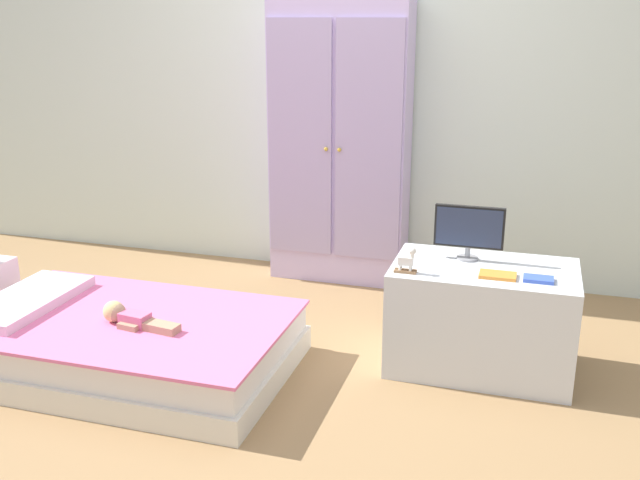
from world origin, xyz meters
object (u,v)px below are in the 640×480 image
Objects in this scene: bed at (129,344)px; tv_monitor at (469,229)px; book_blue at (538,279)px; wardrobe at (339,145)px; doll at (127,316)px; book_orange at (498,275)px; tv_stand at (481,318)px; rocking_horse_toy at (408,261)px.

tv_monitor is at bearing 21.56° from bed.
wardrobe is at bearing 137.37° from book_blue.
tv_monitor reaches higher than doll.
doll is 1.61m from tv_monitor.
book_orange is at bearing 15.36° from doll.
book_orange is (0.06, -0.11, 0.26)m from tv_stand.
doll is 3.10× the size of book_blue.
tv_monitor is (0.87, -0.89, -0.20)m from wardrobe.
tv_monitor is 2.67× the size of rocking_horse_toy.
wardrobe reaches higher than book_orange.
book_orange reaches higher than doll.
wardrobe reaches higher than doll.
doll is 1.82m from book_blue.
doll is 2.48× the size of book_orange.
tv_monitor reaches higher than rocking_horse_toy.
bed is 1.75m from wardrobe.
rocking_horse_toy is 0.56m from book_blue.
tv_stand is at bearing -45.68° from wardrobe.
book_blue reaches higher than book_orange.
book_orange is 1.25× the size of book_blue.
doll is 1.28m from rocking_horse_toy.
wardrobe is 1.65m from book_blue.
doll is at bearing -156.07° from tv_monitor.
wardrobe is 1.26m from tv_monitor.
wardrobe is 1.53m from book_orange.
tv_monitor is (-0.09, 0.09, 0.40)m from tv_stand.
book_blue is at bearing -26.22° from tv_stand.
book_blue is (0.17, 0.00, 0.00)m from book_orange.
rocking_horse_toy reaches higher than book_orange.
rocking_horse_toy is (-0.32, -0.17, 0.30)m from tv_stand.
tv_stand is at bearing 118.44° from book_orange.
tv_stand is at bearing -44.10° from tv_monitor.
tv_monitor is at bearing -45.84° from wardrobe.
doll is at bearing -55.38° from bed.
tv_monitor is 0.40m from book_blue.
bed is 1.67m from tv_monitor.
bed is 12.46× the size of rocking_horse_toy.
rocking_horse_toy is (1.24, 0.32, 0.43)m from bed.
tv_monitor reaches higher than book_orange.
tv_monitor reaches higher than bed.
wardrobe is at bearing 134.16° from tv_monitor.
tv_stand is 2.59× the size of tv_monitor.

